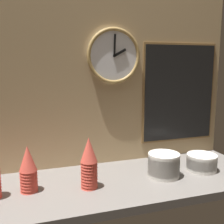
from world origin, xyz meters
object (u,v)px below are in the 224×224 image
object	(u,v)px
cup_stack_left	(28,169)
bowl_stack_right	(164,164)
menu_board	(179,93)
bowl_stack_far_right	(202,162)
wall_clock	(114,56)
cup_stack_center	(89,163)

from	to	relation	value
cup_stack_left	bowl_stack_right	bearing A→B (deg)	-3.13
bowl_stack_right	menu_board	world-z (taller)	menu_board
menu_board	bowl_stack_far_right	bearing A→B (deg)	-91.87
cup_stack_left	wall_clock	bearing A→B (deg)	25.81
cup_stack_center	bowl_stack_right	world-z (taller)	cup_stack_center
bowl_stack_far_right	wall_clock	xyz separation A→B (cm)	(-41.89, 26.17, 56.98)
cup_stack_left	wall_clock	xyz separation A→B (cm)	(48.63, 23.52, 50.95)
wall_clock	menu_board	world-z (taller)	wall_clock
cup_stack_left	menu_board	world-z (taller)	menu_board
cup_stack_center	bowl_stack_far_right	size ratio (longest dim) A/B	1.50
cup_stack_left	bowl_stack_right	distance (cm)	66.96
cup_stack_left	bowl_stack_far_right	bearing A→B (deg)	-1.68
bowl_stack_far_right	bowl_stack_right	world-z (taller)	bowl_stack_right
cup_stack_left	wall_clock	world-z (taller)	wall_clock
bowl_stack_far_right	menu_board	bearing A→B (deg)	88.13
bowl_stack_far_right	cup_stack_center	bearing A→B (deg)	-178.01
cup_stack_left	bowl_stack_far_right	world-z (taller)	cup_stack_left
cup_stack_left	wall_clock	distance (cm)	74.25
cup_stack_left	menu_board	distance (cm)	98.89
bowl_stack_right	bowl_stack_far_right	bearing A→B (deg)	2.38
bowl_stack_right	wall_clock	size ratio (longest dim) A/B	0.53
cup_stack_left	menu_board	bearing A→B (deg)	14.95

